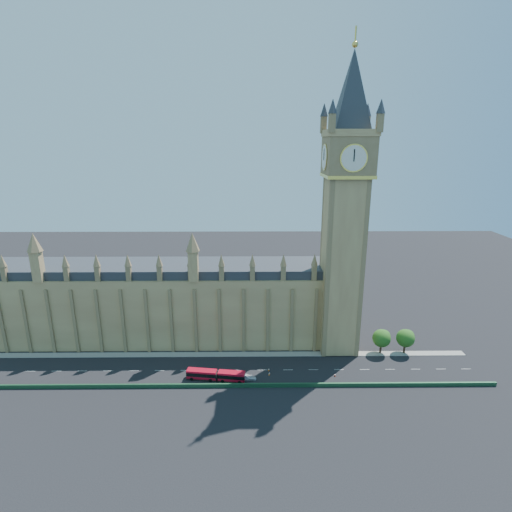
{
  "coord_description": "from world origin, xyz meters",
  "views": [
    {
      "loc": [
        8.97,
        -109.69,
        68.51
      ],
      "look_at": [
        10.12,
        10.0,
        34.16
      ],
      "focal_mm": 28.0,
      "sensor_mm": 36.0,
      "label": 1
    }
  ],
  "objects_px": {
    "red_bus": "(216,375)",
    "car_white": "(249,378)",
    "car_grey": "(217,372)",
    "car_silver": "(247,377)"
  },
  "relations": [
    {
      "from": "car_grey",
      "to": "car_white",
      "type": "distance_m",
      "value": 10.46
    },
    {
      "from": "car_grey",
      "to": "red_bus",
      "type": "bearing_deg",
      "value": -178.13
    },
    {
      "from": "car_grey",
      "to": "car_white",
      "type": "relative_size",
      "value": 1.01
    },
    {
      "from": "red_bus",
      "to": "car_white",
      "type": "bearing_deg",
      "value": 7.07
    },
    {
      "from": "red_bus",
      "to": "car_grey",
      "type": "relative_size",
      "value": 4.3
    },
    {
      "from": "car_grey",
      "to": "car_white",
      "type": "xyz_separation_m",
      "value": [
        10.02,
        -3.0,
        -0.11
      ]
    },
    {
      "from": "car_grey",
      "to": "car_silver",
      "type": "bearing_deg",
      "value": -102.65
    },
    {
      "from": "car_grey",
      "to": "car_white",
      "type": "bearing_deg",
      "value": -104.56
    },
    {
      "from": "red_bus",
      "to": "car_grey",
      "type": "distance_m",
      "value": 3.04
    },
    {
      "from": "car_silver",
      "to": "car_grey",
      "type": "bearing_deg",
      "value": 72.47
    }
  ]
}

